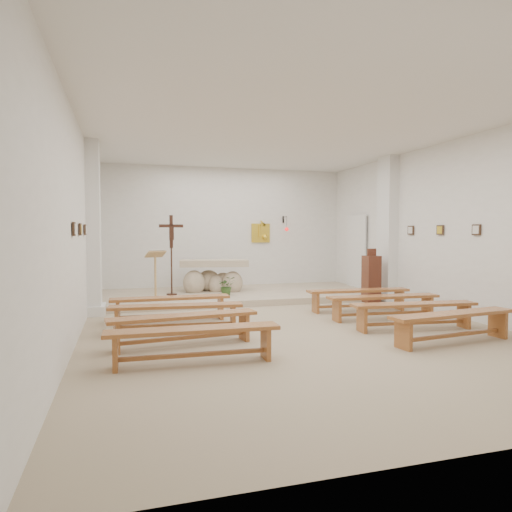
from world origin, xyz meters
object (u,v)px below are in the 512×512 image
object	(u,v)px
bench_left_second	(176,311)
bench_right_front	(358,295)
lectern	(156,275)
bench_right_third	(414,310)
altar	(213,278)
bench_right_fourth	(453,320)
bench_left_fourth	(194,337)
donation_pedestal	(371,279)
bench_left_front	(171,303)
crucifix_stand	(171,249)
bench_left_third	(184,322)
bench_right_second	(383,301)

from	to	relation	value
bench_left_second	bench_right_front	bearing A→B (deg)	19.45
lectern	bench_right_third	xyz separation A→B (m)	(4.08, -3.73, -0.37)
altar	bench_right_fourth	world-z (taller)	altar
bench_left_second	bench_right_fourth	distance (m)	4.38
lectern	bench_left_fourth	size ratio (longest dim) A/B	0.52
donation_pedestal	bench_left_front	bearing A→B (deg)	-167.99
bench_right_front	bench_right_fourth	distance (m)	2.89
bench_left_front	bench_right_third	size ratio (longest dim) A/B	0.99
lectern	donation_pedestal	bearing A→B (deg)	-25.10
bench_left_front	bench_left_second	world-z (taller)	same
altar	crucifix_stand	distance (m)	1.40
altar	lectern	world-z (taller)	lectern
altar	bench_right_front	bearing A→B (deg)	-39.77
altar	bench_right_fourth	xyz separation A→B (m)	(2.54, -5.84, -0.14)
crucifix_stand	bench_right_fourth	xyz separation A→B (m)	(3.64, -5.46, -0.92)
bench_right_front	bench_right_third	world-z (taller)	same
lectern	bench_left_third	world-z (taller)	lectern
bench_right_third	bench_right_fourth	bearing A→B (deg)	-84.36
crucifix_stand	donation_pedestal	size ratio (longest dim) A/B	1.50
crucifix_stand	bench_right_second	bearing A→B (deg)	-52.03
bench_left_fourth	altar	bearing A→B (deg)	78.24
donation_pedestal	bench_left_third	world-z (taller)	donation_pedestal
bench_left_front	bench_right_second	size ratio (longest dim) A/B	0.99
donation_pedestal	bench_right_third	distance (m)	3.09
donation_pedestal	bench_right_third	world-z (taller)	donation_pedestal
donation_pedestal	bench_left_second	distance (m)	5.22
altar	bench_right_front	size ratio (longest dim) A/B	0.82
bench_left_fourth	crucifix_stand	bearing A→B (deg)	88.61
bench_right_front	bench_right_fourth	size ratio (longest dim) A/B	1.00
bench_right_third	bench_left_third	bearing A→B (deg)	-174.36
donation_pedestal	bench_left_fourth	size ratio (longest dim) A/B	0.58
donation_pedestal	bench_right_fourth	distance (m)	4.02
altar	lectern	distance (m)	1.93
bench_right_front	bench_right_second	xyz separation A→B (m)	(0.00, -0.96, 0.00)
crucifix_stand	bench_left_second	distance (m)	3.66
bench_right_fourth	bench_left_fourth	bearing A→B (deg)	173.03
lectern	bench_right_fourth	distance (m)	6.23
bench_left_third	bench_right_third	bearing A→B (deg)	-6.53
bench_left_second	bench_left_fourth	distance (m)	1.93
bench_left_fourth	bench_left_front	bearing A→B (deg)	91.57
lectern	bench_right_second	xyz separation A→B (m)	(4.08, -2.77, -0.37)
bench_right_third	lectern	bearing A→B (deg)	143.17
lectern	bench_left_front	world-z (taller)	lectern
bench_left_front	bench_right_front	distance (m)	3.93
bench_right_front	bench_left_third	xyz separation A→B (m)	(-3.93, -1.93, 0.00)
bench_right_third	bench_left_fourth	size ratio (longest dim) A/B	1.01
altar	bench_left_fourth	distance (m)	6.00
bench_right_third	bench_left_second	bearing A→B (deg)	171.84
bench_left_third	bench_right_fourth	bearing A→B (deg)	-20.33
bench_left_fourth	bench_right_fourth	size ratio (longest dim) A/B	0.99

